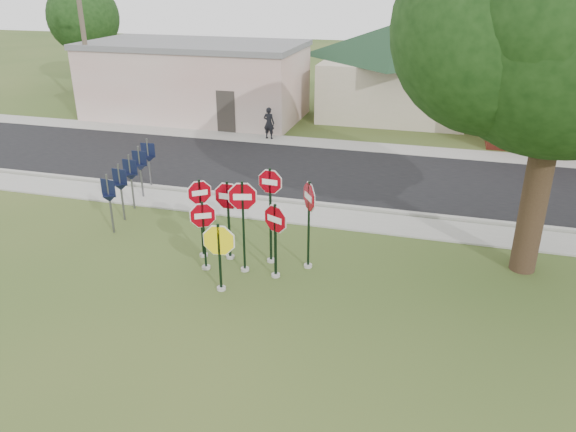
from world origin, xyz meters
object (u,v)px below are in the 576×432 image
(stop_sign_center, at_px, (243,213))
(stop_sign_yellow, at_px, (219,250))
(oak_tree, at_px, (569,17))
(stop_sign_left, at_px, (204,228))
(pedestrian, at_px, (269,123))
(utility_pole_near, at_px, (83,30))

(stop_sign_center, height_order, stop_sign_yellow, stop_sign_center)
(stop_sign_center, bearing_deg, oak_tree, 16.43)
(stop_sign_yellow, distance_m, stop_sign_left, 1.29)
(stop_sign_center, xyz_separation_m, pedestrian, (-3.42, 13.11, -0.91))
(stop_sign_yellow, distance_m, pedestrian, 14.62)
(stop_sign_yellow, bearing_deg, oak_tree, 23.44)
(stop_sign_center, relative_size, oak_tree, 0.27)
(oak_tree, bearing_deg, stop_sign_center, -163.57)
(utility_pole_near, xyz_separation_m, pedestrian, (10.53, -0.82, -4.11))
(stop_sign_yellow, distance_m, utility_pole_near, 20.72)
(stop_sign_center, distance_m, stop_sign_yellow, 1.31)
(stop_sign_center, height_order, utility_pole_near, utility_pole_near)
(stop_sign_yellow, height_order, pedestrian, stop_sign_yellow)
(oak_tree, xyz_separation_m, utility_pole_near, (-21.50, 11.70, -1.81))
(stop_sign_center, relative_size, utility_pole_near, 0.29)
(utility_pole_near, bearing_deg, stop_sign_yellow, -47.76)
(utility_pole_near, bearing_deg, stop_sign_left, -47.71)
(stop_sign_center, xyz_separation_m, utility_pole_near, (-13.95, 13.93, 3.21))
(stop_sign_center, height_order, stop_sign_left, stop_sign_center)
(stop_sign_yellow, height_order, stop_sign_left, stop_sign_left)
(stop_sign_center, bearing_deg, pedestrian, 104.63)
(pedestrian, bearing_deg, utility_pole_near, 2.87)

